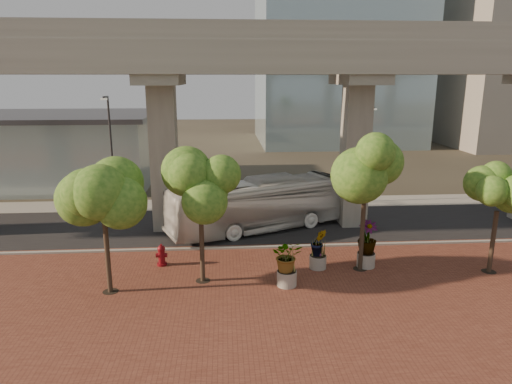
{
  "coord_description": "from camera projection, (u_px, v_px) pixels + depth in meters",
  "views": [
    {
      "loc": [
        -2.27,
        -26.18,
        9.45
      ],
      "look_at": [
        -0.42,
        0.5,
        2.69
      ],
      "focal_mm": 32.0,
      "sensor_mm": 36.0,
      "label": 1
    }
  ],
  "objects": [
    {
      "name": "far_sidewalk",
      "position": [
        255.0,
        203.0,
        35.03
      ],
      "size": [
        90.0,
        3.0,
        0.06
      ],
      "primitive_type": "cube",
      "color": "#9B9A90",
      "rests_on": "ground"
    },
    {
      "name": "streetlamp_west",
      "position": [
        111.0,
        146.0,
        31.83
      ],
      "size": [
        0.4,
        1.18,
        8.17
      ],
      "color": "#2E2E33",
      "rests_on": "ground"
    },
    {
      "name": "asphalt_road",
      "position": [
        261.0,
        226.0,
        29.72
      ],
      "size": [
        90.0,
        8.0,
        0.04
      ],
      "primitive_type": "cube",
      "color": "black",
      "rests_on": "ground"
    },
    {
      "name": "planter_right",
      "position": [
        367.0,
        239.0,
        22.93
      ],
      "size": [
        2.26,
        2.26,
        2.41
      ],
      "color": "#9A978B",
      "rests_on": "ground"
    },
    {
      "name": "street_tree_near_west",
      "position": [
        200.0,
        191.0,
        20.57
      ],
      "size": [
        3.65,
        3.65,
        6.09
      ],
      "color": "#463528",
      "rests_on": "ground"
    },
    {
      "name": "curb_strip",
      "position": [
        266.0,
        247.0,
        25.83
      ],
      "size": [
        70.0,
        0.25,
        0.16
      ],
      "primitive_type": "cube",
      "color": "#9B9A90",
      "rests_on": "ground"
    },
    {
      "name": "street_tree_far_east",
      "position": [
        499.0,
        193.0,
        21.67
      ],
      "size": [
        3.18,
        3.18,
        5.52
      ],
      "color": "#463528",
      "rests_on": "ground"
    },
    {
      "name": "planter_left",
      "position": [
        318.0,
        244.0,
        22.79
      ],
      "size": [
        1.9,
        1.9,
        2.09
      ],
      "color": "#A19B91",
      "rests_on": "ground"
    },
    {
      "name": "planter_front",
      "position": [
        287.0,
        258.0,
        20.84
      ],
      "size": [
        2.04,
        2.04,
        2.25
      ],
      "color": "#A8A098",
      "rests_on": "ground"
    },
    {
      "name": "street_tree_far_west",
      "position": [
        103.0,
        197.0,
        19.47
      ],
      "size": [
        3.76,
        3.76,
        6.14
      ],
      "color": "#463528",
      "rests_on": "ground"
    },
    {
      "name": "brick_plaza",
      "position": [
        279.0,
        298.0,
        20.04
      ],
      "size": [
        70.0,
        13.0,
        0.06
      ],
      "primitive_type": "cube",
      "color": "brown",
      "rests_on": "ground"
    },
    {
      "name": "street_tree_near_east",
      "position": [
        366.0,
        167.0,
        21.69
      ],
      "size": [
        4.17,
        4.17,
        7.16
      ],
      "color": "#463528",
      "rests_on": "ground"
    },
    {
      "name": "streetlamp_east",
      "position": [
        368.0,
        148.0,
        34.37
      ],
      "size": [
        0.36,
        1.06,
        7.31
      ],
      "color": "#313136",
      "rests_on": "ground"
    },
    {
      "name": "station_pavilion",
      "position": [
        28.0,
        148.0,
        41.13
      ],
      "size": [
        23.0,
        13.0,
        6.3
      ],
      "color": "silver",
      "rests_on": "ground"
    },
    {
      "name": "fire_hydrant",
      "position": [
        162.0,
        255.0,
        23.32
      ],
      "size": [
        0.57,
        0.51,
        1.13
      ],
      "color": "maroon",
      "rests_on": "ground"
    },
    {
      "name": "ground",
      "position": [
        263.0,
        237.0,
        27.79
      ],
      "size": [
        160.0,
        160.0,
        0.0
      ],
      "primitive_type": "plane",
      "color": "#383429",
      "rests_on": "ground"
    },
    {
      "name": "transit_viaduct",
      "position": [
        261.0,
        113.0,
        27.93
      ],
      "size": [
        72.0,
        5.6,
        12.4
      ],
      "color": "#9B988C",
      "rests_on": "ground"
    },
    {
      "name": "transit_bus",
      "position": [
        259.0,
        205.0,
        28.62
      ],
      "size": [
        11.9,
        7.03,
        3.27
      ],
      "primitive_type": "imported",
      "rotation": [
        0.0,
        0.0,
        1.96
      ],
      "color": "silver",
      "rests_on": "ground"
    }
  ]
}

